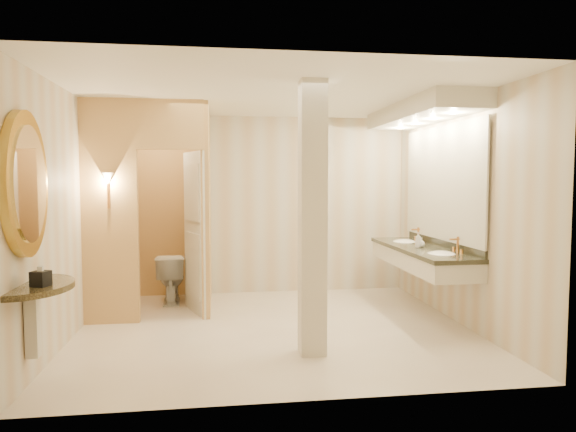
% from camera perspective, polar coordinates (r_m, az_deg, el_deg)
% --- Properties ---
extents(floor, '(4.50, 4.50, 0.00)m').
position_cam_1_polar(floor, '(6.14, -1.51, -12.38)').
color(floor, silver).
rests_on(floor, ground).
extents(ceiling, '(4.50, 4.50, 0.00)m').
position_cam_1_polar(ceiling, '(5.97, -1.55, 13.32)').
color(ceiling, white).
rests_on(ceiling, wall_back).
extents(wall_back, '(4.50, 0.02, 2.70)m').
position_cam_1_polar(wall_back, '(7.89, -3.14, 1.22)').
color(wall_back, beige).
rests_on(wall_back, floor).
extents(wall_front, '(4.50, 0.02, 2.70)m').
position_cam_1_polar(wall_front, '(3.93, 1.70, -1.59)').
color(wall_front, beige).
rests_on(wall_front, floor).
extents(wall_left, '(0.02, 4.00, 2.70)m').
position_cam_1_polar(wall_left, '(6.08, -23.10, 0.07)').
color(wall_left, beige).
rests_on(wall_left, floor).
extents(wall_right, '(0.02, 4.00, 2.70)m').
position_cam_1_polar(wall_right, '(6.55, 18.44, 0.45)').
color(wall_right, beige).
rests_on(wall_right, floor).
extents(toilet_closet, '(1.50, 1.55, 2.70)m').
position_cam_1_polar(toilet_closet, '(6.85, -11.79, 1.01)').
color(toilet_closet, tan).
rests_on(toilet_closet, floor).
extents(wall_sconce, '(0.14, 0.14, 0.42)m').
position_cam_1_polar(wall_sconce, '(6.42, -19.37, 3.77)').
color(wall_sconce, '#C3813E').
rests_on(wall_sconce, toilet_closet).
extents(vanity, '(0.75, 2.41, 2.09)m').
position_cam_1_polar(vanity, '(6.79, 14.94, 2.98)').
color(vanity, beige).
rests_on(vanity, floor).
extents(console_shelf, '(0.93, 0.93, 1.91)m').
position_cam_1_polar(console_shelf, '(4.74, -27.08, -1.21)').
color(console_shelf, black).
rests_on(console_shelf, floor).
extents(pillar, '(0.25, 0.25, 2.70)m').
position_cam_1_polar(pillar, '(5.06, 2.73, -0.34)').
color(pillar, beige).
rests_on(pillar, floor).
extents(tissue_box, '(0.16, 0.16, 0.12)m').
position_cam_1_polar(tissue_box, '(4.64, -25.78, -6.28)').
color(tissue_box, black).
rests_on(tissue_box, console_shelf).
extents(toilet, '(0.42, 0.71, 0.70)m').
position_cam_1_polar(toilet, '(7.50, -12.89, -6.71)').
color(toilet, white).
rests_on(toilet, floor).
extents(soap_bottle_a, '(0.07, 0.07, 0.13)m').
position_cam_1_polar(soap_bottle_a, '(6.81, 14.32, -2.79)').
color(soap_bottle_a, beige).
rests_on(soap_bottle_a, vanity).
extents(soap_bottle_b, '(0.12, 0.12, 0.12)m').
position_cam_1_polar(soap_bottle_b, '(6.79, 14.57, -2.86)').
color(soap_bottle_b, silver).
rests_on(soap_bottle_b, vanity).
extents(soap_bottle_c, '(0.08, 0.08, 0.20)m').
position_cam_1_polar(soap_bottle_c, '(6.75, 14.26, -2.59)').
color(soap_bottle_c, '#C6B28C').
rests_on(soap_bottle_c, vanity).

